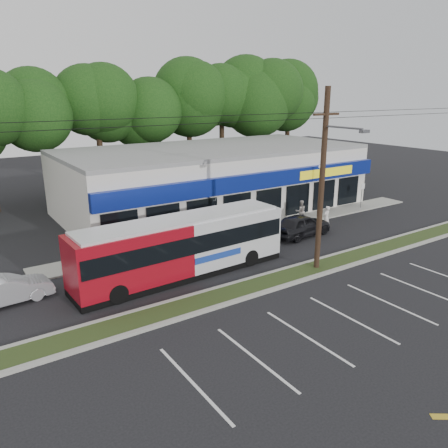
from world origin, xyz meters
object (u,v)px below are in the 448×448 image
utility_pole (321,176)px  car_dark (301,225)px  lamp_post (319,185)px  car_silver (7,290)px  sign_post (362,191)px  metrobus (182,245)px  pedestrian_a (326,218)px  pedestrian_b (301,211)px

utility_pole → car_dark: bearing=54.3°
lamp_post → car_silver: (-23.33, -2.64, -1.99)m
lamp_post → sign_post: (5.00, -0.23, -1.12)m
utility_pole → metrobus: bearing=151.5°
lamp_post → sign_post: 5.13m
sign_post → car_dark: sign_post is taller
lamp_post → pedestrian_a: lamp_post is taller
utility_pole → car_dark: utility_pole is taller
lamp_post → pedestrian_b: size_ratio=2.43×
pedestrian_b → lamp_post: bearing=-150.6°
car_silver → utility_pole: bearing=-113.4°
car_silver → pedestrian_a: pedestrian_a is taller
utility_pole → lamp_post: utility_pole is taller
car_silver → pedestrian_a: 21.33m
metrobus → car_dark: metrobus is taller
sign_post → pedestrian_b: 7.23m
car_dark → pedestrian_a: (2.58, 0.08, 0.09)m
lamp_post → car_silver: 23.56m
sign_post → lamp_post: bearing=177.4°
utility_pole → metrobus: utility_pole is taller
sign_post → car_silver: bearing=-175.1°
car_silver → pedestrian_a: (21.33, -0.16, 0.22)m
car_dark → car_silver: bearing=83.8°
metrobus → car_silver: size_ratio=3.00×
lamp_post → pedestrian_b: (-2.19, -0.30, -1.79)m
utility_pole → car_dark: (3.59, 4.99, -4.61)m
pedestrian_a → sign_post: bearing=-173.2°
metrobus → pedestrian_b: metrobus is taller
car_dark → car_silver: (-18.75, 0.25, -0.13)m
lamp_post → pedestrian_a: 3.87m
metrobus → pedestrian_a: bearing=4.4°
pedestrian_a → pedestrian_b: bearing=-99.0°
lamp_post → car_silver: size_ratio=1.04×
car_dark → utility_pole: bearing=138.8°
metrobus → car_silver: 8.81m
sign_post → metrobus: (-19.74, -4.07, 0.18)m
utility_pole → car_silver: utility_pole is taller
car_silver → pedestrian_b: bearing=-88.1°
sign_post → car_dark: (-9.58, -2.66, -0.75)m
pedestrian_b → sign_post: bearing=-157.8°
lamp_post → sign_post: lamp_post is taller
sign_post → utility_pole: bearing=-149.9°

